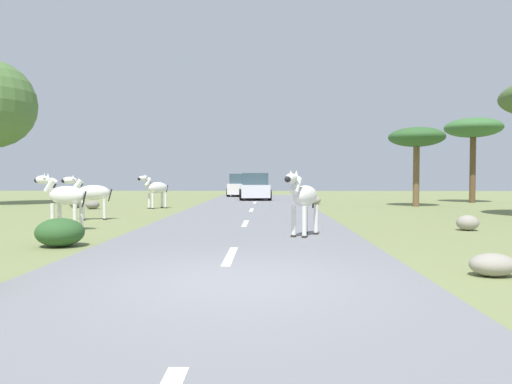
# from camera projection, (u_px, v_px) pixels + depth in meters

# --- Properties ---
(ground_plane) EXTENTS (90.00, 90.00, 0.00)m
(ground_plane) POSITION_uv_depth(u_px,v_px,m) (235.00, 284.00, 6.50)
(ground_plane) COLOR olive
(road) EXTENTS (6.00, 64.00, 0.05)m
(road) POSITION_uv_depth(u_px,v_px,m) (219.00, 282.00, 6.51)
(road) COLOR slate
(road) RESTS_ON ground_plane
(lane_markings) EXTENTS (0.16, 56.00, 0.01)m
(lane_markings) POSITION_uv_depth(u_px,v_px,m) (211.00, 299.00, 5.51)
(lane_markings) COLOR silver
(lane_markings) RESTS_ON road
(zebra_0) EXTENTS (1.05, 1.60, 1.63)m
(zebra_0) POSITION_uv_depth(u_px,v_px,m) (304.00, 197.00, 11.36)
(zebra_0) COLOR silver
(zebra_0) RESTS_ON road
(zebra_2) EXTENTS (1.71, 0.71, 1.64)m
(zebra_2) POSITION_uv_depth(u_px,v_px,m) (64.00, 196.00, 13.08)
(zebra_2) COLOR silver
(zebra_2) RESTS_ON ground_plane
(zebra_3) EXTENTS (1.63, 0.83, 1.60)m
(zebra_3) POSITION_uv_depth(u_px,v_px,m) (91.00, 193.00, 16.22)
(zebra_3) COLOR silver
(zebra_3) RESTS_ON ground_plane
(zebra_4) EXTENTS (1.32, 1.47, 1.66)m
(zebra_4) POSITION_uv_depth(u_px,v_px,m) (156.00, 188.00, 22.13)
(zebra_4) COLOR silver
(zebra_4) RESTS_ON ground_plane
(car_0) EXTENTS (2.24, 4.45, 1.74)m
(car_0) POSITION_uv_depth(u_px,v_px,m) (255.00, 187.00, 30.27)
(car_0) COLOR silver
(car_0) RESTS_ON road
(car_1) EXTENTS (2.17, 4.41, 1.74)m
(car_1) POSITION_uv_depth(u_px,v_px,m) (242.00, 186.00, 35.85)
(car_1) COLOR white
(car_1) RESTS_ON road
(tree_1) EXTENTS (2.85, 2.85, 4.09)m
(tree_1) POSITION_uv_depth(u_px,v_px,m) (417.00, 139.00, 23.60)
(tree_1) COLOR brown
(tree_1) RESTS_ON ground_plane
(tree_6) EXTENTS (3.28, 3.28, 5.03)m
(tree_6) POSITION_uv_depth(u_px,v_px,m) (473.00, 129.00, 27.16)
(tree_6) COLOR brown
(tree_6) RESTS_ON ground_plane
(bush_0) EXTENTS (1.04, 0.94, 0.62)m
(bush_0) POSITION_uv_depth(u_px,v_px,m) (60.00, 232.00, 9.99)
(bush_0) COLOR #2D5628
(bush_0) RESTS_ON ground_plane
(rock_0) EXTENTS (0.66, 0.58, 0.41)m
(rock_0) POSITION_uv_depth(u_px,v_px,m) (93.00, 205.00, 21.87)
(rock_0) COLOR gray
(rock_0) RESTS_ON ground_plane
(rock_1) EXTENTS (0.72, 0.51, 0.48)m
(rock_1) POSITION_uv_depth(u_px,v_px,m) (314.00, 200.00, 25.57)
(rock_1) COLOR gray
(rock_1) RESTS_ON ground_plane
(rock_2) EXTENTS (0.65, 0.57, 0.48)m
(rock_2) POSITION_uv_depth(u_px,v_px,m) (76.00, 203.00, 22.69)
(rock_2) COLOR gray
(rock_2) RESTS_ON ground_plane
(rock_3) EXTENTS (0.62, 0.54, 0.44)m
(rock_3) POSITION_uv_depth(u_px,v_px,m) (468.00, 223.00, 13.02)
(rock_3) COLOR gray
(rock_3) RESTS_ON ground_plane
(rock_4) EXTENTS (0.69, 0.52, 0.35)m
(rock_4) POSITION_uv_depth(u_px,v_px,m) (493.00, 265.00, 6.99)
(rock_4) COLOR gray
(rock_4) RESTS_ON ground_plane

